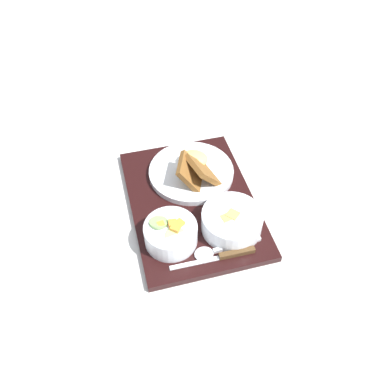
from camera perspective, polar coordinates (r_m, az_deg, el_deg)
name	(u,v)px	position (r m, az deg, el deg)	size (l,w,h in m)	color
ground_plane	(192,205)	(1.01, 0.00, -1.79)	(4.00, 4.00, 0.00)	silver
serving_tray	(192,202)	(1.01, 0.00, -1.47)	(0.44, 0.33, 0.02)	black
bowl_salad	(171,233)	(0.90, -2.99, -5.73)	(0.12, 0.12, 0.06)	silver
bowl_soup	(232,220)	(0.93, 5.61, -3.96)	(0.14, 0.14, 0.05)	silver
plate_main	(192,170)	(1.05, 0.07, 3.11)	(0.22, 0.22, 0.08)	silver
knife	(228,255)	(0.90, 5.09, -8.80)	(0.03, 0.19, 0.01)	silver
spoon	(218,250)	(0.91, 3.63, -8.13)	(0.04, 0.16, 0.01)	silver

